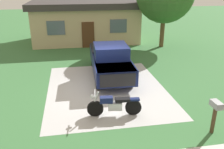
{
  "coord_description": "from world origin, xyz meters",
  "views": [
    {
      "loc": [
        -1.63,
        -10.98,
        5.11
      ],
      "look_at": [
        0.23,
        -0.37,
        0.9
      ],
      "focal_mm": 38.17,
      "sensor_mm": 36.0,
      "label": 1
    }
  ],
  "objects": [
    {
      "name": "mailbox",
      "position": [
        3.19,
        -4.43,
        0.98
      ],
      "size": [
        0.26,
        0.48,
        1.26
      ],
      "color": "#4C3823",
      "rests_on": "ground"
    },
    {
      "name": "motorcycle",
      "position": [
        -0.08,
        -2.63,
        0.47
      ],
      "size": [
        2.21,
        0.7,
        1.09
      ],
      "color": "black",
      "rests_on": "ground"
    },
    {
      "name": "pickup_truck",
      "position": [
        0.51,
        1.94,
        0.95
      ],
      "size": [
        2.19,
        5.69,
        1.9
      ],
      "color": "black",
      "rests_on": "ground"
    },
    {
      "name": "neighbor_house",
      "position": [
        -0.22,
        10.87,
        1.79
      ],
      "size": [
        9.6,
        5.6,
        3.5
      ],
      "color": "tan",
      "rests_on": "ground"
    },
    {
      "name": "driveway_pad",
      "position": [
        0.0,
        0.0,
        0.0
      ],
      "size": [
        5.88,
        7.24,
        0.01
      ],
      "primitive_type": "cube",
      "color": "#B9B9B9",
      "rests_on": "ground"
    },
    {
      "name": "ground_plane",
      "position": [
        0.0,
        0.0,
        0.0
      ],
      "size": [
        80.0,
        80.0,
        0.0
      ],
      "primitive_type": "plane",
      "color": "#3B713E"
    }
  ]
}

